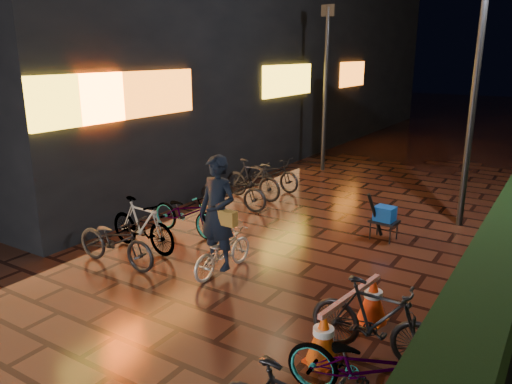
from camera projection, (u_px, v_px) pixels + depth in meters
The scene contains 9 objects.
ground at pixel (179, 329), 6.37m from camera, with size 80.00×80.00×0.00m, color #381911.
storefront_block at pixel (184, 23), 19.39m from camera, with size 12.09×22.00×9.00m.
lamp_post_hedge at pixel (474, 95), 9.52m from camera, with size 0.44×0.24×4.74m.
lamp_post_sf at pixel (326, 82), 14.25m from camera, with size 0.45×0.15×4.67m.
cyclist at pixel (220, 231), 7.79m from camera, with size 0.71×1.37×1.93m.
traffic_barrier at pixel (350, 316), 6.06m from camera, with size 0.56×1.57×0.64m.
cart_assembly at pixel (384, 215), 9.29m from camera, with size 0.54×0.51×0.92m.
parked_bikes_storefront at pixel (210, 200), 10.38m from camera, with size 1.93×6.13×0.95m.
parked_bikes_hedge at pixel (350, 365), 4.89m from camera, with size 1.86×2.39×0.95m.
Camera 1 is at (3.86, -4.24, 3.42)m, focal length 35.00 mm.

